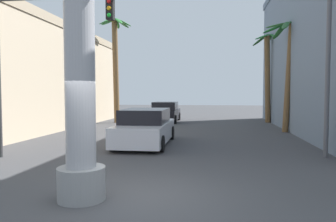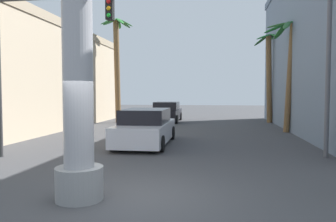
% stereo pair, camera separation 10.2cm
% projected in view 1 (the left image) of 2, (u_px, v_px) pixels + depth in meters
% --- Properties ---
extents(ground_plane, '(88.81, 88.81, 0.00)m').
position_uv_depth(ground_plane, '(180.00, 137.00, 16.90)').
color(ground_plane, '#424244').
extents(building_left, '(6.27, 21.00, 6.58)m').
position_uv_depth(building_left, '(14.00, 76.00, 19.70)').
color(building_left, '#C6B293').
rests_on(building_left, ground).
extents(street_lamp, '(2.49, 0.28, 7.74)m').
position_uv_depth(street_lamp, '(318.00, 24.00, 11.31)').
color(street_lamp, '#59595E').
rests_on(street_lamp, ground).
extents(traffic_light_mast, '(4.84, 0.32, 5.55)m').
position_uv_depth(traffic_light_mast, '(38.00, 44.00, 11.10)').
color(traffic_light_mast, '#333333').
rests_on(traffic_light_mast, ground).
extents(car_lead, '(2.19, 5.02, 1.56)m').
position_uv_depth(car_lead, '(145.00, 128.00, 14.31)').
color(car_lead, black).
rests_on(car_lead, ground).
extents(car_far, '(2.11, 4.55, 1.56)m').
position_uv_depth(car_far, '(165.00, 112.00, 25.76)').
color(car_far, black).
rests_on(car_far, ground).
extents(palm_tree_mid_right, '(2.95, 2.95, 6.41)m').
position_uv_depth(palm_tree_mid_right, '(288.00, 58.00, 18.75)').
color(palm_tree_mid_right, brown).
rests_on(palm_tree_mid_right, ground).
extents(palm_tree_far_right, '(2.75, 2.85, 6.77)m').
position_uv_depth(palm_tree_far_right, '(268.00, 70.00, 24.82)').
color(palm_tree_far_right, brown).
rests_on(palm_tree_far_right, ground).
extents(palm_tree_far_left, '(2.51, 2.48, 7.89)m').
position_uv_depth(palm_tree_far_left, '(116.00, 61.00, 24.70)').
color(palm_tree_far_left, brown).
rests_on(palm_tree_far_left, ground).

